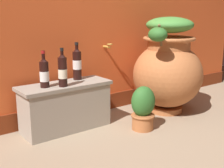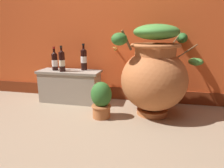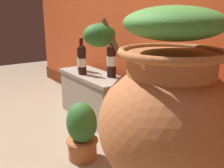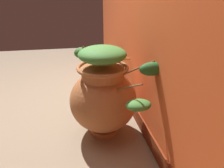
{
  "view_description": "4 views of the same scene",
  "coord_description": "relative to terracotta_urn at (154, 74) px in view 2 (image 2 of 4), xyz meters",
  "views": [
    {
      "loc": [
        -1.64,
        -1.32,
        1.0
      ],
      "look_at": [
        -0.07,
        0.76,
        0.37
      ],
      "focal_mm": 47.38,
      "sensor_mm": 36.0,
      "label": 1
    },
    {
      "loc": [
        0.58,
        -1.41,
        0.87
      ],
      "look_at": [
        0.08,
        0.83,
        0.28
      ],
      "focal_mm": 31.47,
      "sensor_mm": 36.0,
      "label": 2
    },
    {
      "loc": [
        1.34,
        -0.21,
        0.92
      ],
      "look_at": [
        0.01,
        0.74,
        0.46
      ],
      "focal_mm": 39.41,
      "sensor_mm": 36.0,
      "label": 3
    },
    {
      "loc": [
        2.24,
        0.45,
        1.34
      ],
      "look_at": [
        0.1,
        0.86,
        0.35
      ],
      "focal_mm": 29.19,
      "sensor_mm": 36.0,
      "label": 4
    }
  ],
  "objects": [
    {
      "name": "ground_plane",
      "position": [
        -0.58,
        -0.68,
        -0.46
      ],
      "size": [
        7.0,
        7.0,
        0.0
      ],
      "primitive_type": "plane",
      "color": "gray"
    },
    {
      "name": "terracotta_urn",
      "position": [
        0.0,
        0.0,
        0.0
      ],
      "size": [
        0.95,
        0.85,
        0.96
      ],
      "color": "#B26638",
      "rests_on": "ground_plane"
    },
    {
      "name": "stone_ledge",
      "position": [
        -1.06,
        0.2,
        -0.24
      ],
      "size": [
        0.8,
        0.31,
        0.41
      ],
      "color": "#9E9384",
      "rests_on": "ground_plane"
    },
    {
      "name": "wine_bottle_left",
      "position": [
        -1.12,
        0.12,
        0.09
      ],
      "size": [
        0.07,
        0.07,
        0.32
      ],
      "color": "black",
      "rests_on": "stone_ledge"
    },
    {
      "name": "wine_bottle_middle",
      "position": [
        -0.89,
        0.28,
        0.11
      ],
      "size": [
        0.08,
        0.08,
        0.34
      ],
      "color": "black",
      "rests_on": "stone_ledge"
    },
    {
      "name": "wine_bottle_right",
      "position": [
        -1.25,
        0.19,
        0.08
      ],
      "size": [
        0.07,
        0.07,
        0.3
      ],
      "color": "black",
      "rests_on": "stone_ledge"
    },
    {
      "name": "potted_shrub",
      "position": [
        -0.53,
        -0.21,
        -0.26
      ],
      "size": [
        0.22,
        0.21,
        0.39
      ],
      "color": "#B26638",
      "rests_on": "ground_plane"
    }
  ]
}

